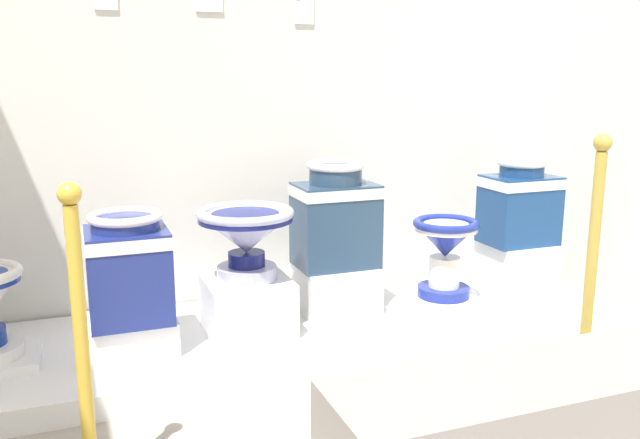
% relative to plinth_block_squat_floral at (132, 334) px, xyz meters
% --- Properties ---
extents(wall_back, '(3.68, 0.06, 2.94)m').
position_rel_plinth_block_squat_floral_xyz_m(wall_back, '(0.72, 0.57, 1.30)').
color(wall_back, silver).
rests_on(wall_back, ground_plane).
extents(display_platform, '(3.00, 0.90, 0.10)m').
position_rel_plinth_block_squat_floral_xyz_m(display_platform, '(0.72, 0.07, -0.12)').
color(display_platform, white).
rests_on(display_platform, ground_plane).
extents(plinth_block_squat_floral, '(0.35, 0.28, 0.14)m').
position_rel_plinth_block_squat_floral_xyz_m(plinth_block_squat_floral, '(0.00, 0.00, 0.00)').
color(plinth_block_squat_floral, white).
rests_on(plinth_block_squat_floral, display_platform).
extents(antique_toilet_squat_floral, '(0.33, 0.33, 0.44)m').
position_rel_plinth_block_squat_floral_xyz_m(antique_toilet_squat_floral, '(0.00, 0.00, 0.30)').
color(antique_toilet_squat_floral, navy).
rests_on(antique_toilet_squat_floral, plinth_block_squat_floral).
extents(plinth_block_tall_cobalt, '(0.36, 0.35, 0.24)m').
position_rel_plinth_block_squat_floral_xyz_m(plinth_block_tall_cobalt, '(0.50, 0.04, 0.05)').
color(plinth_block_tall_cobalt, white).
rests_on(plinth_block_tall_cobalt, display_platform).
extents(antique_toilet_tall_cobalt, '(0.42, 0.42, 0.32)m').
position_rel_plinth_block_squat_floral_xyz_m(antique_toilet_tall_cobalt, '(0.50, 0.04, 0.38)').
color(antique_toilet_tall_cobalt, '#AEB1D9').
rests_on(antique_toilet_tall_cobalt, plinth_block_tall_cobalt).
extents(plinth_block_slender_white, '(0.35, 0.34, 0.22)m').
position_rel_plinth_block_squat_floral_xyz_m(plinth_block_slender_white, '(0.97, 0.17, 0.04)').
color(plinth_block_slender_white, white).
rests_on(plinth_block_slender_white, display_platform).
extents(antique_toilet_slender_white, '(0.38, 0.28, 0.50)m').
position_rel_plinth_block_squat_floral_xyz_m(antique_toilet_slender_white, '(0.97, 0.17, 0.40)').
color(antique_toilet_slender_white, navy).
rests_on(antique_toilet_slender_white, plinth_block_slender_white).
extents(plinth_block_leftmost, '(0.31, 0.32, 0.04)m').
position_rel_plinth_block_squat_floral_xyz_m(plinth_block_leftmost, '(1.50, 0.05, -0.05)').
color(plinth_block_leftmost, white).
rests_on(plinth_block_leftmost, display_platform).
extents(antique_toilet_leftmost, '(0.33, 0.33, 0.39)m').
position_rel_plinth_block_squat_floral_xyz_m(antique_toilet_leftmost, '(1.50, 0.05, 0.23)').
color(antique_toilet_leftmost, navy).
rests_on(antique_toilet_leftmost, plinth_block_leftmost).
extents(plinth_block_central_ornate, '(0.31, 0.36, 0.26)m').
position_rel_plinth_block_squat_floral_xyz_m(plinth_block_central_ornate, '(1.97, 0.10, 0.06)').
color(plinth_block_central_ornate, white).
rests_on(plinth_block_central_ornate, display_platform).
extents(antique_toilet_central_ornate, '(0.36, 0.27, 0.44)m').
position_rel_plinth_block_squat_floral_xyz_m(antique_toilet_central_ornate, '(1.97, 0.10, 0.41)').
color(antique_toilet_central_ornate, navy).
rests_on(antique_toilet_central_ornate, plinth_block_central_ornate).
extents(info_placard_fourth, '(0.10, 0.01, 0.15)m').
position_rel_plinth_block_squat_floral_xyz_m(info_placard_fourth, '(0.94, 0.54, 1.37)').
color(info_placard_fourth, white).
extents(stanchion_post_near_left, '(0.23, 0.23, 0.94)m').
position_rel_plinth_block_squat_floral_xyz_m(stanchion_post_near_left, '(-0.19, -0.82, 0.13)').
color(stanchion_post_near_left, gold).
rests_on(stanchion_post_near_left, ground_plane).
extents(stanchion_post_near_right, '(0.26, 0.26, 1.02)m').
position_rel_plinth_block_squat_floral_xyz_m(stanchion_post_near_right, '(1.54, -0.87, 0.13)').
color(stanchion_post_near_right, gold).
rests_on(stanchion_post_near_right, ground_plane).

